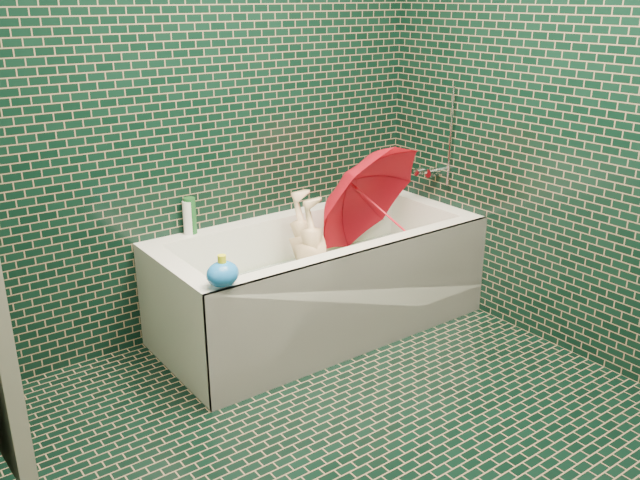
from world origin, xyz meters
TOP-DOWN VIEW (x-y plane):
  - floor at (0.00, 0.00)m, footprint 2.80×2.80m
  - wall_back at (0.00, 1.40)m, footprint 2.80×0.00m
  - wall_right at (1.30, 0.00)m, footprint 0.00×2.80m
  - bathtub at (0.45, 1.01)m, footprint 1.70×0.75m
  - bath_mat at (0.45, 1.02)m, footprint 1.35×0.47m
  - water at (0.45, 1.02)m, footprint 1.48×0.53m
  - faucet at (1.26, 1.02)m, footprint 0.18×0.19m
  - child at (0.43, 1.03)m, footprint 0.93×0.55m
  - umbrella at (0.84, 0.97)m, footprint 0.99×0.91m
  - soap_bottle_a at (1.25, 1.34)m, footprint 0.10×0.10m
  - soap_bottle_b at (1.20, 1.31)m, footprint 0.10×0.10m
  - soap_bottle_c at (1.22, 1.35)m, footprint 0.18×0.18m
  - bottle_right_tall at (1.14, 1.36)m, footprint 0.06×0.06m
  - bottle_right_pump at (1.25, 1.33)m, footprint 0.05×0.05m
  - bottle_left_tall at (-0.10, 1.37)m, footprint 0.07×0.07m
  - bottle_left_short at (-0.12, 1.36)m, footprint 0.06×0.06m
  - rubber_duck at (0.98, 1.36)m, footprint 0.11×0.07m
  - bath_toy at (-0.30, 0.68)m, footprint 0.15×0.12m

SIDE VIEW (x-z plane):
  - floor at x=0.00m, z-range 0.00..0.00m
  - bath_mat at x=0.45m, z-range 0.15..0.16m
  - bathtub at x=0.45m, z-range -0.06..0.49m
  - water at x=0.45m, z-range 0.30..0.30m
  - child at x=0.43m, z-range 0.15..0.47m
  - soap_bottle_a at x=1.25m, z-range 0.43..0.67m
  - soap_bottle_b at x=1.20m, z-range 0.46..0.64m
  - soap_bottle_c at x=1.22m, z-range 0.46..0.64m
  - umbrella at x=0.84m, z-range 0.04..1.13m
  - rubber_duck at x=0.98m, z-range 0.55..0.64m
  - bath_toy at x=-0.30m, z-range 0.54..0.68m
  - bottle_left_short at x=-0.12m, z-range 0.55..0.72m
  - bottle_left_tall at x=-0.10m, z-range 0.55..0.74m
  - bottle_right_pump at x=1.25m, z-range 0.55..0.74m
  - bottle_right_tall at x=1.14m, z-range 0.55..0.79m
  - faucet at x=1.26m, z-range 0.50..1.05m
  - wall_back at x=0.00m, z-range -0.15..2.65m
  - wall_right at x=1.30m, z-range -0.15..2.65m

